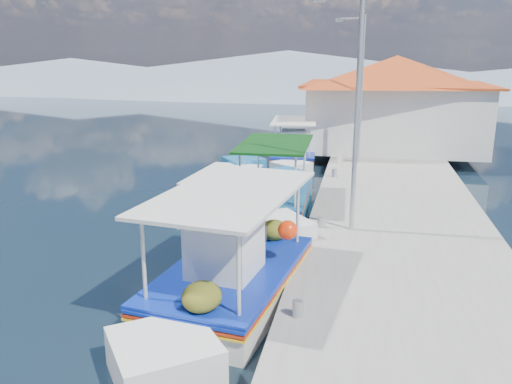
# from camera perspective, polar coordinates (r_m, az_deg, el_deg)

# --- Properties ---
(ground) EXTENTS (160.00, 160.00, 0.00)m
(ground) POSITION_cam_1_polar(r_m,az_deg,el_deg) (13.40, -10.30, -7.48)
(ground) COLOR black
(ground) RESTS_ON ground
(quay) EXTENTS (5.00, 44.00, 0.50)m
(quay) POSITION_cam_1_polar(r_m,az_deg,el_deg) (18.14, 14.73, -0.91)
(quay) COLOR #98958E
(quay) RESTS_ON ground
(bollards) EXTENTS (0.20, 17.20, 0.30)m
(bollards) POSITION_cam_1_polar(r_m,az_deg,el_deg) (17.30, 7.99, 0.06)
(bollards) COLOR #A5A8AD
(bollards) RESTS_ON quay
(main_caique) EXTENTS (3.04, 7.98, 2.65)m
(main_caique) POSITION_cam_1_polar(r_m,az_deg,el_deg) (11.15, -2.63, -9.15)
(main_caique) COLOR silver
(main_caique) RESTS_ON ground
(caique_green_canopy) EXTENTS (2.21, 6.93, 2.59)m
(caique_green_canopy) POSITION_cam_1_polar(r_m,az_deg,el_deg) (16.89, 2.09, -1.10)
(caique_green_canopy) COLOR #196199
(caique_green_canopy) RESTS_ON ground
(caique_blue_hull) EXTENTS (2.32, 6.65, 1.19)m
(caique_blue_hull) POSITION_cam_1_polar(r_m,az_deg,el_deg) (19.25, -3.51, 0.70)
(caique_blue_hull) COLOR #196199
(caique_blue_hull) RESTS_ON ground
(caique_far) EXTENTS (2.27, 6.50, 2.28)m
(caique_far) POSITION_cam_1_polar(r_m,az_deg,el_deg) (24.39, 4.13, 3.99)
(caique_far) COLOR silver
(caique_far) RESTS_ON ground
(harbor_building) EXTENTS (10.49, 10.49, 4.40)m
(harbor_building) POSITION_cam_1_polar(r_m,az_deg,el_deg) (26.59, 14.84, 9.57)
(harbor_building) COLOR white
(harbor_building) RESTS_ON quay
(lamp_post_near) EXTENTS (1.21, 0.14, 6.00)m
(lamp_post_near) POSITION_cam_1_polar(r_m,az_deg,el_deg) (13.51, 10.57, 9.58)
(lamp_post_near) COLOR #A5A8AD
(lamp_post_near) RESTS_ON quay
(lamp_post_far) EXTENTS (1.21, 0.14, 6.00)m
(lamp_post_far) POSITION_cam_1_polar(r_m,az_deg,el_deg) (22.48, 11.14, 11.63)
(lamp_post_far) COLOR #A5A8AD
(lamp_post_far) RESTS_ON quay
(mountain_ridge) EXTENTS (171.40, 96.00, 5.50)m
(mountain_ridge) POSITION_cam_1_polar(r_m,az_deg,el_deg) (67.54, 13.41, 12.05)
(mountain_ridge) COLOR gray
(mountain_ridge) RESTS_ON ground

